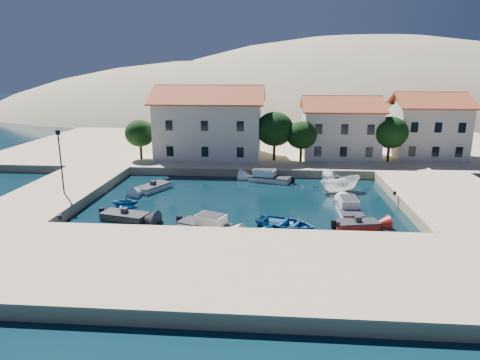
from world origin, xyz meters
name	(u,v)px	position (x,y,z in m)	size (l,w,h in m)	color
ground	(234,239)	(0.00, 0.00, 0.00)	(400.00, 400.00, 0.00)	black
quay_south	(225,268)	(0.00, -6.00, 0.50)	(52.00, 12.00, 1.00)	#CFB48D
quay_east	(456,201)	(20.50, 10.00, 0.50)	(11.00, 20.00, 1.00)	#CFB48D
quay_west	(60,192)	(-19.00, 10.00, 0.50)	(8.00, 20.00, 1.00)	#CFB48D
quay_north	(268,147)	(2.00, 38.00, 0.50)	(80.00, 36.00, 1.00)	#CFB48D
hills	(322,171)	(20.64, 123.62, -23.40)	(254.00, 176.00, 99.00)	tan
building_left	(210,121)	(-6.00, 28.00, 5.94)	(14.70, 9.45, 9.70)	silver
building_mid	(340,126)	(12.00, 29.00, 5.22)	(10.50, 8.40, 8.30)	silver
building_right	(427,124)	(24.00, 30.00, 5.47)	(9.45, 8.40, 8.80)	silver
trees	(286,132)	(4.51, 25.46, 4.84)	(37.30, 5.30, 6.45)	#382314
lamppost	(60,156)	(-17.50, 8.00, 4.75)	(0.35, 0.25, 6.22)	black
bollards	(271,210)	(2.80, 3.87, 1.15)	(29.36, 9.56, 0.30)	black
motorboat_grey_sw	(125,216)	(-9.98, 3.79, 0.29)	(4.44, 2.80, 1.25)	#2F3034
cabin_cruiser_south	(205,224)	(-2.59, 1.84, 0.48)	(4.72, 3.42, 1.60)	white
rowboat_south	(286,228)	(4.06, 2.84, 0.00)	(3.62, 5.07, 1.05)	#1C5C9C
motorboat_red_se	(357,225)	(9.96, 3.18, 0.30)	(3.75, 2.26, 1.25)	maroon
cabin_cruiser_east	(349,209)	(9.87, 6.72, 0.48)	(1.90, 4.59, 1.60)	white
boat_east	(340,192)	(10.10, 14.05, 0.00)	(1.81, 4.81, 1.86)	white
motorboat_white_ne	(337,183)	(10.21, 17.03, 0.29)	(2.68, 4.30, 1.25)	white
rowboat_west	(125,207)	(-11.20, 7.37, 0.00)	(2.24, 2.60, 1.37)	#1C5C9C
motorboat_white_west	(153,188)	(-10.10, 13.27, 0.29)	(3.50, 4.57, 1.25)	white
cabin_cruiser_north	(270,177)	(2.53, 18.07, 0.48)	(5.17, 3.28, 1.60)	white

